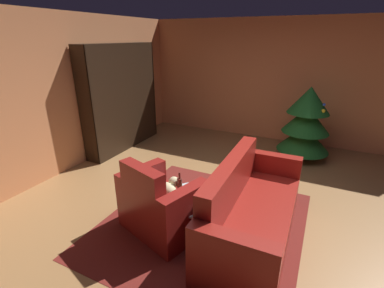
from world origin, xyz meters
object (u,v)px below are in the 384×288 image
at_px(armchair_red, 161,206).
at_px(couch_red, 250,212).
at_px(coffee_table, 197,200).
at_px(decorated_tree, 306,122).
at_px(bottle_on_table, 180,187).
at_px(bookshelf_unit, 126,97).
at_px(book_stack_on_table, 195,196).

distance_m(armchair_red, couch_red, 1.05).
bearing_deg(coffee_table, decorated_tree, 71.13).
bearing_deg(armchair_red, bottle_on_table, 51.56).
height_order(couch_red, coffee_table, couch_red).
xyz_separation_m(bookshelf_unit, armchair_red, (2.15, -2.14, -0.71)).
height_order(armchair_red, book_stack_on_table, armchair_red).
xyz_separation_m(coffee_table, bottle_on_table, (-0.21, -0.05, 0.16)).
xyz_separation_m(couch_red, bottle_on_table, (-0.83, -0.18, 0.22)).
bearing_deg(decorated_tree, coffee_table, -108.87).
bearing_deg(couch_red, book_stack_on_table, -164.75).
distance_m(couch_red, decorated_tree, 2.70).
bearing_deg(armchair_red, book_stack_on_table, 30.00).
relative_size(book_stack_on_table, decorated_tree, 0.16).
bearing_deg(coffee_table, bottle_on_table, -167.32).
height_order(couch_red, book_stack_on_table, couch_red).
distance_m(armchair_red, bottle_on_table, 0.32).
bearing_deg(coffee_table, bookshelf_unit, 142.92).
height_order(bookshelf_unit, couch_red, bookshelf_unit).
bearing_deg(couch_red, bookshelf_unit, 150.64).
bearing_deg(armchair_red, bookshelf_unit, 135.12).
bearing_deg(bottle_on_table, bookshelf_unit, 139.86).
height_order(armchair_red, decorated_tree, decorated_tree).
xyz_separation_m(bookshelf_unit, decorated_tree, (3.46, 0.89, -0.32)).
bearing_deg(book_stack_on_table, armchair_red, -150.00).
bearing_deg(bookshelf_unit, bottle_on_table, -40.14).
relative_size(armchair_red, couch_red, 0.54).
relative_size(couch_red, coffee_table, 2.61).
xyz_separation_m(book_stack_on_table, bottle_on_table, (-0.20, -0.01, 0.08)).
distance_m(book_stack_on_table, bottle_on_table, 0.21).
xyz_separation_m(armchair_red, decorated_tree, (1.31, 3.03, 0.38)).
xyz_separation_m(armchair_red, bottle_on_table, (0.16, 0.20, 0.20)).
bearing_deg(bottle_on_table, armchair_red, -128.44).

